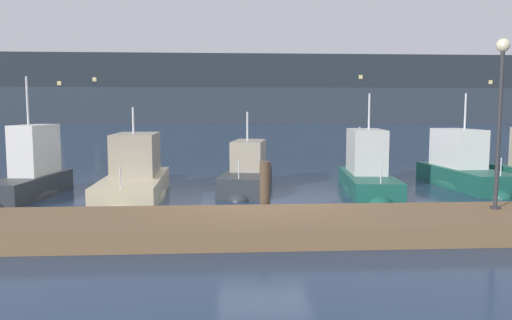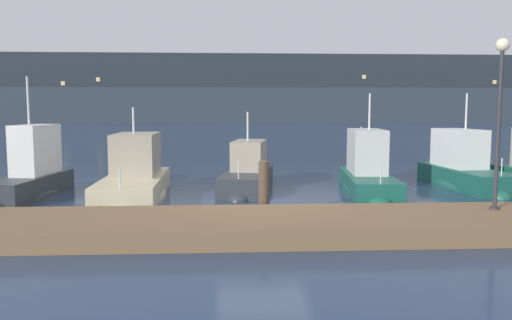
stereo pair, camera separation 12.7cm
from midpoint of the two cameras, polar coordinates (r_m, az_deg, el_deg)
ground_plane at (r=13.70m, az=0.62°, el=-6.44°), size 400.00×400.00×0.00m
dock at (r=11.68m, az=1.35°, el=-7.47°), size 37.80×2.80×0.45m
mooring_pile_2 at (r=13.19m, az=0.74°, el=-3.50°), size 0.28×0.28×1.55m
motorboat_berth_3 at (r=18.24m, az=-24.47°, el=-2.45°), size 1.81×4.65×4.54m
motorboat_berth_4 at (r=17.10m, az=-13.88°, el=-2.88°), size 2.17×5.92×3.54m
motorboat_berth_5 at (r=18.21m, az=-1.19°, el=-2.41°), size 2.44×5.30×3.35m
motorboat_berth_6 at (r=18.32m, az=12.43°, el=-2.16°), size 2.29×5.49×3.97m
motorboat_berth_7 at (r=20.30m, az=22.37°, el=-1.80°), size 2.02×5.39×4.11m
channel_buoy at (r=28.96m, az=11.58°, el=1.33°), size 1.32×1.32×1.89m
dock_lamppost at (r=13.54m, az=25.93°, el=6.54°), size 0.32×0.32×4.15m
hillside_backdrop at (r=111.44m, az=-1.59°, el=7.76°), size 240.00×23.00×14.45m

